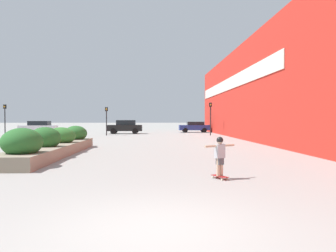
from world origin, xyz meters
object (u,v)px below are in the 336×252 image
car_center_right (125,127)px  skateboard (220,177)px  skateboarder (220,152)px  car_rightmost (38,127)px  car_center_left (194,127)px  car_leftmost (281,127)px  traffic_light_left (106,116)px  traffic_light_right (211,113)px  traffic_light_far_left (5,114)px

car_center_right → skateboard: bearing=-169.7°
skateboard → skateboarder: size_ratio=0.54×
car_rightmost → car_center_left: bearing=-77.1°
skateboarder → car_rightmost: (-15.75, 29.70, 0.02)m
car_leftmost → traffic_light_left: traffic_light_left is taller
traffic_light_left → traffic_light_right: traffic_light_right is taller
car_leftmost → traffic_light_left: bearing=102.4°
skateboarder → traffic_light_right: (4.24, 26.09, 1.64)m
car_rightmost → traffic_light_right: traffic_light_right is taller
skateboard → traffic_light_right: traffic_light_right is taller
car_leftmost → car_center_left: car_leftmost is taller
skateboarder → car_center_left: bearing=55.7°
traffic_light_far_left → skateboarder: bearing=-55.4°
skateboard → traffic_light_right: size_ratio=0.18×
skateboarder → traffic_light_left: (-7.20, 26.26, 1.34)m
traffic_light_left → car_center_left: bearing=36.3°
skateboard → traffic_light_far_left: (-18.10, 26.22, 2.24)m
car_leftmost → car_center_left: 11.06m
skateboard → car_rightmost: (-15.75, 29.70, 0.76)m
car_center_left → traffic_light_far_left: traffic_light_far_left is taller
car_rightmost → traffic_light_right: size_ratio=1.16×
car_leftmost → traffic_light_right: (-9.82, -4.85, 1.64)m
skateboard → skateboarder: (0.00, 0.00, 0.74)m
car_leftmost → traffic_light_far_left: 32.54m
car_center_left → traffic_light_right: (0.79, -8.01, 1.69)m
skateboard → traffic_light_far_left: traffic_light_far_left is taller
car_leftmost → car_center_left: (-10.61, 3.15, -0.05)m
car_leftmost → traffic_light_far_left: size_ratio=1.39×
skateboarder → car_center_left: 34.27m
skateboarder → traffic_light_right: 26.48m
skateboarder → car_rightmost: size_ratio=0.28×
car_center_left → car_rightmost: car_rightmost is taller
traffic_light_right → traffic_light_far_left: bearing=179.7°
car_center_left → traffic_light_far_left: bearing=110.1°
car_center_left → car_center_right: size_ratio=0.97×
car_center_right → car_rightmost: (-10.21, -0.80, -0.04)m
skateboarder → traffic_light_far_left: (-18.10, 26.22, 1.50)m
car_leftmost → traffic_light_far_left: bearing=98.4°
skateboard → traffic_light_left: traffic_light_left is taller
car_leftmost → traffic_light_left: 21.82m
car_center_right → car_rightmost: bearing=94.5°
skateboarder → traffic_light_right: traffic_light_right is taller
car_rightmost → traffic_light_left: traffic_light_left is taller
skateboard → car_center_left: (3.45, 34.09, 0.70)m
skateboard → car_leftmost: car_leftmost is taller
car_rightmost → traffic_light_left: bearing=-111.9°
skateboarder → traffic_light_far_left: size_ratio=0.35×
car_center_right → car_rightmost: car_center_right is taller
skateboarder → traffic_light_far_left: bearing=96.1°
car_center_left → traffic_light_far_left: (-21.56, -7.87, 1.55)m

